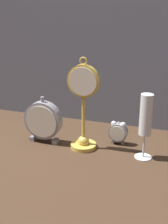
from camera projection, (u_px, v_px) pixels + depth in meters
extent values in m
plane|color=#422D1E|center=(77.00, 152.00, 1.19)|extent=(4.00, 4.00, 0.00)
cube|color=slate|center=(102.00, 52.00, 1.36)|extent=(1.33, 0.01, 0.65)
cylinder|color=gold|center=(84.00, 146.00, 1.22)|extent=(0.10, 0.10, 0.02)
sphere|color=gold|center=(84.00, 141.00, 1.21)|extent=(0.05, 0.05, 0.05)
cylinder|color=gold|center=(84.00, 122.00, 1.19)|extent=(0.01, 0.01, 0.19)
cylinder|color=gold|center=(83.00, 81.00, 1.13)|extent=(0.12, 0.02, 0.12)
cylinder|color=silver|center=(83.00, 82.00, 1.12)|extent=(0.11, 0.00, 0.11)
torus|color=gold|center=(83.00, 61.00, 1.11)|extent=(0.03, 0.01, 0.03)
cube|color=gray|center=(113.00, 141.00, 1.26)|extent=(0.01, 0.01, 0.01)
cube|color=gray|center=(123.00, 143.00, 1.25)|extent=(0.01, 0.01, 0.01)
cylinder|color=gray|center=(118.00, 132.00, 1.24)|extent=(0.08, 0.03, 0.08)
cylinder|color=beige|center=(117.00, 134.00, 1.22)|extent=(0.06, 0.00, 0.06)
sphere|color=silver|center=(114.00, 124.00, 1.23)|extent=(0.02, 0.02, 0.02)
sphere|color=silver|center=(123.00, 125.00, 1.22)|extent=(0.02, 0.02, 0.02)
cylinder|color=silver|center=(118.00, 123.00, 1.22)|extent=(0.00, 0.00, 0.01)
cube|color=gray|center=(33.00, 138.00, 1.28)|extent=(0.02, 0.03, 0.02)
cube|color=gray|center=(56.00, 141.00, 1.25)|extent=(0.02, 0.03, 0.02)
cylinder|color=gray|center=(43.00, 120.00, 1.24)|extent=(0.15, 0.04, 0.15)
cylinder|color=beige|center=(41.00, 122.00, 1.22)|extent=(0.13, 0.00, 0.13)
cylinder|color=gray|center=(42.00, 99.00, 1.21)|extent=(0.01, 0.01, 0.02)
cylinder|color=silver|center=(143.00, 157.00, 1.15)|extent=(0.06, 0.06, 0.01)
cylinder|color=silver|center=(144.00, 145.00, 1.13)|extent=(0.01, 0.01, 0.09)
cylinder|color=white|center=(146.00, 115.00, 1.09)|extent=(0.04, 0.04, 0.15)
cylinder|color=#DBC675|center=(145.00, 122.00, 1.10)|extent=(0.04, 0.04, 0.10)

